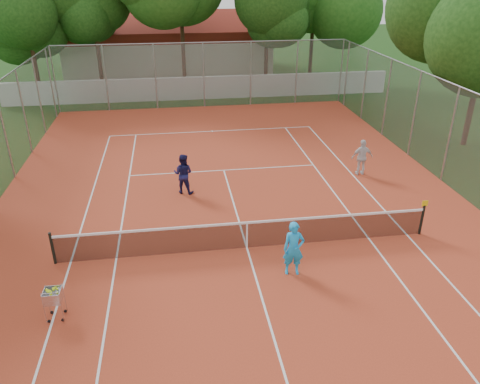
{
  "coord_description": "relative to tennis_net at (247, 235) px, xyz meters",
  "views": [
    {
      "loc": [
        -2.1,
        -12.61,
        8.23
      ],
      "look_at": [
        0.0,
        1.5,
        1.3
      ],
      "focal_mm": 35.0,
      "sensor_mm": 36.0,
      "label": 1
    }
  ],
  "objects": [
    {
      "name": "ground",
      "position": [
        0.0,
        0.0,
        -0.51
      ],
      "size": [
        120.0,
        120.0,
        0.0
      ],
      "primitive_type": "plane",
      "color": "#14340E",
      "rests_on": "ground"
    },
    {
      "name": "court_pad",
      "position": [
        0.0,
        0.0,
        -0.5
      ],
      "size": [
        18.0,
        34.0,
        0.02
      ],
      "primitive_type": "cube",
      "color": "#B84123",
      "rests_on": "ground"
    },
    {
      "name": "court_lines",
      "position": [
        0.0,
        0.0,
        -0.49
      ],
      "size": [
        10.98,
        23.78,
        0.01
      ],
      "primitive_type": "cube",
      "color": "white",
      "rests_on": "court_pad"
    },
    {
      "name": "tennis_net",
      "position": [
        0.0,
        0.0,
        0.0
      ],
      "size": [
        11.88,
        0.1,
        0.98
      ],
      "primitive_type": "cube",
      "color": "black",
      "rests_on": "court_pad"
    },
    {
      "name": "perimeter_fence",
      "position": [
        0.0,
        0.0,
        1.49
      ],
      "size": [
        18.0,
        34.0,
        4.0
      ],
      "primitive_type": "cube",
      "color": "slate",
      "rests_on": "ground"
    },
    {
      "name": "boundary_wall",
      "position": [
        0.0,
        19.0,
        0.24
      ],
      "size": [
        26.0,
        0.3,
        1.5
      ],
      "primitive_type": "cube",
      "color": "silver",
      "rests_on": "ground"
    },
    {
      "name": "clubhouse",
      "position": [
        -2.0,
        29.0,
        1.69
      ],
      "size": [
        16.4,
        9.0,
        4.4
      ],
      "primitive_type": "cube",
      "color": "beige",
      "rests_on": "ground"
    },
    {
      "name": "tropical_trees",
      "position": [
        0.0,
        22.0,
        4.49
      ],
      "size": [
        29.0,
        19.0,
        10.0
      ],
      "primitive_type": "cube",
      "color": "#13390E",
      "rests_on": "ground"
    },
    {
      "name": "player_near",
      "position": [
        1.12,
        -1.54,
        0.35
      ],
      "size": [
        0.65,
        0.46,
        1.68
      ],
      "primitive_type": "imported",
      "rotation": [
        0.0,
        0.0,
        -0.1
      ],
      "color": "#1CA3EF",
      "rests_on": "court_pad"
    },
    {
      "name": "player_far_left",
      "position": [
        -1.83,
        4.41,
        0.32
      ],
      "size": [
        0.96,
        0.86,
        1.63
      ],
      "primitive_type": "imported",
      "rotation": [
        0.0,
        0.0,
        2.78
      ],
      "color": "#191747",
      "rests_on": "court_pad"
    },
    {
      "name": "player_far_right",
      "position": [
        5.84,
        5.1,
        0.3
      ],
      "size": [
        0.94,
        0.42,
        1.58
      ],
      "primitive_type": "imported",
      "rotation": [
        0.0,
        0.0,
        3.11
      ],
      "color": "silver",
      "rests_on": "court_pad"
    },
    {
      "name": "ball_hopper",
      "position": [
        -5.38,
        -2.56,
        -0.02
      ],
      "size": [
        0.56,
        0.56,
        0.95
      ],
      "primitive_type": "cube",
      "rotation": [
        0.0,
        0.0,
        0.27
      ],
      "color": "silver",
      "rests_on": "court_pad"
    }
  ]
}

